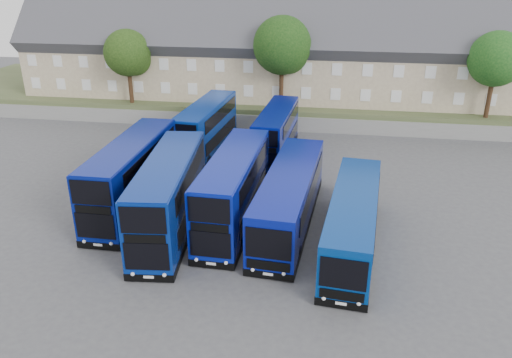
{
  "coord_description": "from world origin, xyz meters",
  "views": [
    {
      "loc": [
        7.34,
        -24.62,
        15.64
      ],
      "look_at": [
        2.46,
        6.15,
        2.2
      ],
      "focal_mm": 35.0,
      "sensor_mm": 36.0,
      "label": 1
    }
  ],
  "objects_px": {
    "tree_mid": "(284,48)",
    "dd_front_left": "(132,177)",
    "tree_east": "(497,61)",
    "coach_east_a": "(289,199)",
    "tree_west": "(129,55)",
    "dd_front_mid": "(170,197)"
  },
  "relations": [
    {
      "from": "tree_mid",
      "to": "tree_east",
      "type": "relative_size",
      "value": 1.12
    },
    {
      "from": "dd_front_left",
      "to": "tree_west",
      "type": "distance_m",
      "value": 22.15
    },
    {
      "from": "dd_front_left",
      "to": "tree_west",
      "type": "height_order",
      "value": "tree_west"
    },
    {
      "from": "dd_front_left",
      "to": "tree_mid",
      "type": "distance_m",
      "value": 22.89
    },
    {
      "from": "tree_mid",
      "to": "coach_east_a",
      "type": "bearing_deg",
      "value": -82.55
    },
    {
      "from": "dd_front_mid",
      "to": "coach_east_a",
      "type": "height_order",
      "value": "dd_front_mid"
    },
    {
      "from": "tree_east",
      "to": "tree_mid",
      "type": "bearing_deg",
      "value": 178.57
    },
    {
      "from": "tree_east",
      "to": "dd_front_left",
      "type": "bearing_deg",
      "value": -144.35
    },
    {
      "from": "tree_west",
      "to": "tree_east",
      "type": "xyz_separation_m",
      "value": [
        36.0,
        0.0,
        0.34
      ]
    },
    {
      "from": "dd_front_left",
      "to": "tree_mid",
      "type": "bearing_deg",
      "value": 68.44
    },
    {
      "from": "coach_east_a",
      "to": "dd_front_mid",
      "type": "bearing_deg",
      "value": -160.4
    },
    {
      "from": "dd_front_mid",
      "to": "tree_mid",
      "type": "height_order",
      "value": "tree_mid"
    },
    {
      "from": "dd_front_left",
      "to": "coach_east_a",
      "type": "distance_m",
      "value": 10.89
    },
    {
      "from": "coach_east_a",
      "to": "tree_east",
      "type": "distance_m",
      "value": 27.6
    },
    {
      "from": "dd_front_left",
      "to": "tree_east",
      "type": "distance_m",
      "value": 34.91
    },
    {
      "from": "tree_east",
      "to": "tree_west",
      "type": "bearing_deg",
      "value": -180.0
    },
    {
      "from": "tree_mid",
      "to": "dd_front_left",
      "type": "bearing_deg",
      "value": -111.35
    },
    {
      "from": "dd_front_left",
      "to": "tree_mid",
      "type": "relative_size",
      "value": 1.29
    },
    {
      "from": "dd_front_left",
      "to": "tree_east",
      "type": "bearing_deg",
      "value": 35.45
    },
    {
      "from": "tree_mid",
      "to": "tree_east",
      "type": "height_order",
      "value": "tree_mid"
    },
    {
      "from": "coach_east_a",
      "to": "tree_west",
      "type": "xyz_separation_m",
      "value": [
        -18.79,
        20.83,
        5.26
      ]
    },
    {
      "from": "dd_front_mid",
      "to": "dd_front_left",
      "type": "bearing_deg",
      "value": 136.58
    }
  ]
}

